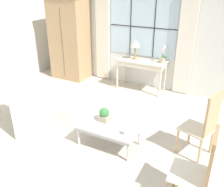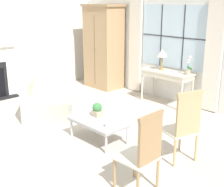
{
  "view_description": "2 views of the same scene",
  "coord_description": "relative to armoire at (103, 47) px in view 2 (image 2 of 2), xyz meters",
  "views": [
    {
      "loc": [
        2.18,
        -2.71,
        2.52
      ],
      "look_at": [
        0.45,
        0.57,
        0.82
      ],
      "focal_mm": 40.0,
      "sensor_mm": 36.0,
      "label": 1
    },
    {
      "loc": [
        4.2,
        -2.85,
        2.28
      ],
      "look_at": [
        0.63,
        0.54,
        0.79
      ],
      "focal_mm": 50.0,
      "sensor_mm": 36.0,
      "label": 2
    }
  ],
  "objects": [
    {
      "name": "wall_back_windowed",
      "position": [
        1.92,
        0.38,
        0.29
      ],
      "size": [
        7.2,
        0.14,
        2.8
      ],
      "color": "silver",
      "rests_on": "ground_plane"
    },
    {
      "name": "potted_plant_small",
      "position": [
        2.31,
        -2.23,
        -0.61
      ],
      "size": [
        0.16,
        0.16,
        0.24
      ],
      "color": "tan",
      "rests_on": "coffee_table"
    },
    {
      "name": "accent_chair_wooden",
      "position": [
        3.95,
        -2.92,
        -0.52
      ],
      "size": [
        0.45,
        0.45,
        1.05
      ],
      "color": "white",
      "rests_on": "ground_plane"
    },
    {
      "name": "pillar_candle",
      "position": [
        2.81,
        -2.44,
        -0.67
      ],
      "size": [
        0.11,
        0.11,
        0.14
      ],
      "color": "silver",
      "rests_on": "coffee_table"
    },
    {
      "name": "coffee_table",
      "position": [
        2.46,
        -2.33,
        -0.77
      ],
      "size": [
        0.99,
        0.57,
        0.37
      ],
      "color": "#BCBCC1",
      "rests_on": "ground_plane"
    },
    {
      "name": "armoire",
      "position": [
        0.0,
        0.0,
        0.0
      ],
      "size": [
        1.03,
        0.68,
        2.18
      ],
      "color": "tan",
      "rests_on": "ground_plane"
    },
    {
      "name": "armchair_upholstered",
      "position": [
        0.85,
        -2.33,
        -0.84
      ],
      "size": [
        1.35,
        1.35,
        0.74
      ],
      "color": "beige",
      "rests_on": "ground_plane"
    },
    {
      "name": "ground_plane",
      "position": [
        1.92,
        -2.64,
        -1.09
      ],
      "size": [
        14.0,
        14.0,
        0.0
      ],
      "primitive_type": "plane",
      "color": "#BCB2A3"
    },
    {
      "name": "wall_left",
      "position": [
        -1.11,
        -2.04,
        0.31
      ],
      "size": [
        0.06,
        7.2,
        2.8
      ],
      "primitive_type": "cube",
      "color": "silver",
      "rests_on": "ground_plane"
    },
    {
      "name": "table_lamp",
      "position": [
        1.86,
        0.09,
        0.03
      ],
      "size": [
        0.24,
        0.24,
        0.47
      ],
      "color": "#9E7F47",
      "rests_on": "console_table"
    },
    {
      "name": "side_chair_wooden",
      "position": [
        3.84,
        -1.92,
        -0.5
      ],
      "size": [
        0.55,
        0.55,
        1.09
      ],
      "color": "beige",
      "rests_on": "ground_plane"
    },
    {
      "name": "console_table",
      "position": [
        2.05,
        0.06,
        -0.43
      ],
      "size": [
        1.17,
        0.48,
        0.75
      ],
      "color": "beige",
      "rests_on": "ground_plane"
    },
    {
      "name": "potted_orchid",
      "position": [
        2.53,
        0.13,
        -0.19
      ],
      "size": [
        0.17,
        0.13,
        0.4
      ],
      "color": "tan",
      "rests_on": "console_table"
    }
  ]
}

